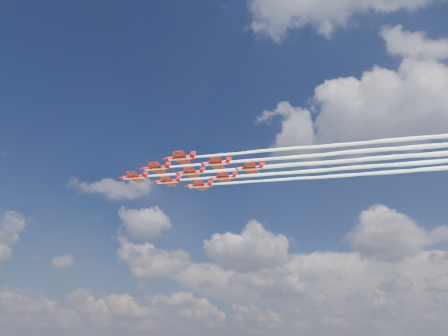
% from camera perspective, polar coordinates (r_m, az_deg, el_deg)
% --- Properties ---
extents(jet_lead, '(140.07, 61.26, 2.98)m').
position_cam_1_polar(jet_lead, '(157.28, 13.22, 0.72)').
color(jet_lead, red).
extents(jet_row2_port, '(140.07, 61.26, 2.98)m').
position_cam_1_polar(jet_row2_port, '(152.14, 17.44, 2.05)').
color(jet_row2_port, red).
extents(jet_row2_starb, '(140.07, 61.26, 2.98)m').
position_cam_1_polar(jet_row2_starb, '(164.46, 17.03, 0.07)').
color(jet_row2_starb, red).
extents(jet_row3_port, '(140.07, 61.26, 2.98)m').
position_cam_1_polar(jet_row3_port, '(147.97, 21.94, 3.46)').
color(jet_row3_port, red).
extents(jet_row3_centre, '(140.07, 61.26, 2.98)m').
position_cam_1_polar(jet_row3_centre, '(160.04, 21.16, 1.31)').
color(jet_row3_centre, red).
extents(jet_row3_starb, '(140.07, 61.26, 2.98)m').
position_cam_1_polar(jet_row3_starb, '(172.32, 20.50, -0.53)').
color(jet_row3_starb, red).
extents(jet_row4_port, '(140.07, 61.26, 2.98)m').
position_cam_1_polar(jet_row4_port, '(156.57, 25.51, 2.61)').
color(jet_row4_port, red).
extents(jet_row4_starb, '(140.07, 61.26, 2.98)m').
position_cam_1_polar(jet_row4_starb, '(168.57, 24.52, 0.64)').
color(jet_row4_starb, red).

